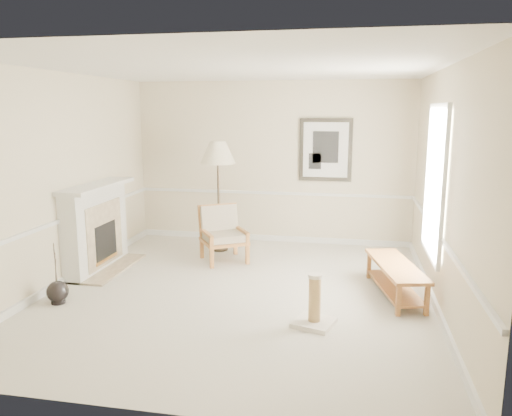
{
  "coord_description": "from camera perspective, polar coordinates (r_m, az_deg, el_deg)",
  "views": [
    {
      "loc": [
        1.42,
        -6.14,
        2.39
      ],
      "look_at": [
        0.09,
        0.7,
        1.02
      ],
      "focal_mm": 35.0,
      "sensor_mm": 36.0,
      "label": 1
    }
  ],
  "objects": [
    {
      "name": "ground",
      "position": [
        6.74,
        -1.94,
        -9.62
      ],
      "size": [
        5.5,
        5.5,
        0.0
      ],
      "primitive_type": "plane",
      "color": "silver",
      "rests_on": "ground"
    },
    {
      "name": "armchair",
      "position": [
        8.06,
        -3.9,
        -2.64
      ],
      "size": [
        0.93,
        0.95,
        0.88
      ],
      "rotation": [
        0.0,
        0.0,
        0.56
      ],
      "color": "#A45F35",
      "rests_on": "ground"
    },
    {
      "name": "fireplace",
      "position": [
        7.91,
        -17.76,
        -2.15
      ],
      "size": [
        0.64,
        1.64,
        1.31
      ],
      "color": "white",
      "rests_on": "ground"
    },
    {
      "name": "floor_lamp",
      "position": [
        8.43,
        -4.37,
        5.99
      ],
      "size": [
        0.72,
        0.72,
        1.88
      ],
      "rotation": [
        0.0,
        0.0,
        0.25
      ],
      "color": "black",
      "rests_on": "ground"
    },
    {
      "name": "bench",
      "position": [
        6.81,
        15.65,
        -7.3
      ],
      "size": [
        0.76,
        1.54,
        0.42
      ],
      "rotation": [
        0.0,
        0.0,
        0.22
      ],
      "color": "#A45F35",
      "rests_on": "ground"
    },
    {
      "name": "room",
      "position": [
        6.37,
        -0.68,
        6.44
      ],
      "size": [
        5.04,
        5.54,
        2.92
      ],
      "color": "beige",
      "rests_on": "ground"
    },
    {
      "name": "floor_vase",
      "position": [
        6.8,
        -21.74,
        -8.94
      ],
      "size": [
        0.27,
        0.27,
        0.79
      ],
      "rotation": [
        0.0,
        0.0,
        -0.01
      ],
      "color": "black",
      "rests_on": "ground"
    },
    {
      "name": "scratching_post",
      "position": [
        5.75,
        6.69,
        -11.4
      ],
      "size": [
        0.53,
        0.53,
        0.6
      ],
      "rotation": [
        0.0,
        0.0,
        -0.29
      ],
      "color": "white",
      "rests_on": "ground"
    }
  ]
}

